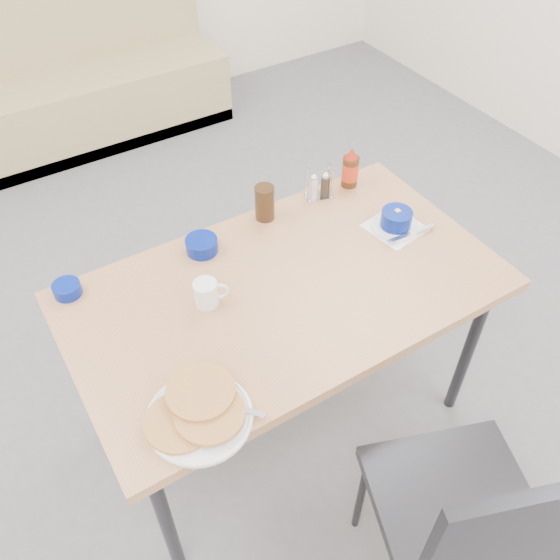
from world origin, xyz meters
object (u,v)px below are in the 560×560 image
booth_bench (71,86)px  grits_setting (396,221)px  coffee_mug (207,293)px  creamer_bowl (67,289)px  dining_table (285,300)px  pancake_plate (198,413)px  condiment_caddy (319,187)px  amber_tumbler (265,203)px  diner_chair (476,521)px  butter_bowl (202,245)px  syrup_bottle (350,169)px

booth_bench → grits_setting: booth_bench is taller
coffee_mug → creamer_bowl: size_ratio=1.22×
dining_table → grits_setting: grits_setting is taller
dining_table → creamer_bowl: creamer_bowl is taller
pancake_plate → condiment_caddy: 1.03m
coffee_mug → grits_setting: size_ratio=0.49×
booth_bench → dining_table: size_ratio=1.36×
pancake_plate → amber_tumbler: (0.58, 0.63, 0.05)m
diner_chair → coffee_mug: diner_chair is taller
grits_setting → condiment_caddy: bearing=113.1°
dining_table → booth_bench: bearing=90.0°
butter_bowl → syrup_bottle: syrup_bottle is taller
creamer_bowl → butter_bowl: butter_bowl is taller
pancake_plate → coffee_mug: (0.21, 0.36, 0.02)m
coffee_mug → amber_tumbler: amber_tumbler is taller
booth_bench → butter_bowl: 2.28m
pancake_plate → butter_bowl: same height
condiment_caddy → pancake_plate: bearing=-126.0°
booth_bench → coffee_mug: bearing=-95.6°
diner_chair → condiment_caddy: (0.30, 1.19, 0.22)m
booth_bench → condiment_caddy: booth_bench is taller
diner_chair → syrup_bottle: diner_chair is taller
diner_chair → condiment_caddy: bearing=95.7°
creamer_bowl → amber_tumbler: amber_tumbler is taller
dining_table → grits_setting: bearing=4.9°
coffee_mug → grits_setting: (0.73, -0.03, -0.01)m
grits_setting → syrup_bottle: (0.01, 0.30, 0.04)m
booth_bench → grits_setting: 2.58m
dining_table → grits_setting: size_ratio=6.28×
coffee_mug → butter_bowl: coffee_mug is taller
dining_table → butter_bowl: size_ratio=12.62×
coffee_mug → diner_chair: bearing=-71.4°
dining_table → amber_tumbler: amber_tumbler is taller
grits_setting → booth_bench: bearing=101.1°
coffee_mug → condiment_caddy: bearing=24.1°
creamer_bowl → amber_tumbler: 0.73m
coffee_mug → condiment_caddy: size_ratio=0.89×
condiment_caddy → syrup_bottle: bearing=16.4°
diner_chair → coffee_mug: (-0.31, 0.92, 0.23)m
booth_bench → butter_bowl: booth_bench is taller
butter_bowl → condiment_caddy: condiment_caddy is taller
diner_chair → butter_bowl: (-0.22, 1.14, 0.21)m
booth_bench → creamer_bowl: booth_bench is taller
booth_bench → syrup_bottle: (0.50, -2.19, 0.48)m
diner_chair → butter_bowl: size_ratio=9.02×
coffee_mug → condiment_caddy: condiment_caddy is taller
grits_setting → condiment_caddy: 0.32m
amber_tumbler → syrup_bottle: (0.38, 0.00, 0.00)m
pancake_plate → dining_table: bearing=32.5°
booth_bench → butter_bowl: (-0.15, -2.24, 0.43)m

